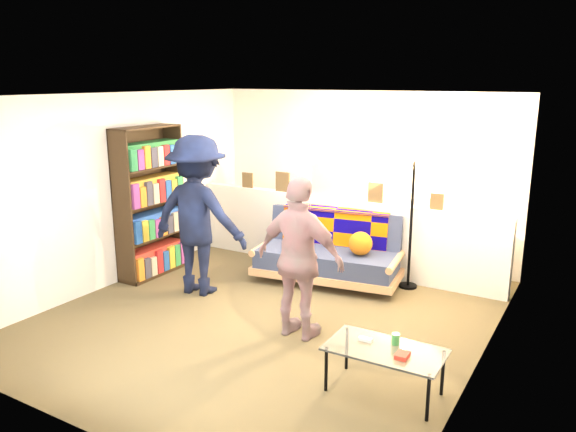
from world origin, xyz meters
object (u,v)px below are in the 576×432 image
(person_left, at_px, (198,216))
(person_right, at_px, (300,259))
(futon_sofa, at_px, (330,253))
(coffee_table, at_px, (386,352))
(bookshelf, at_px, (150,207))
(floor_lamp, at_px, (415,195))

(person_left, height_order, person_right, person_left)
(futon_sofa, height_order, coffee_table, futon_sofa)
(bookshelf, height_order, floor_lamp, bookshelf)
(bookshelf, bearing_deg, person_right, -13.79)
(person_left, xyz_separation_m, person_right, (1.66, -0.46, -0.14))
(person_left, bearing_deg, futon_sofa, -142.38)
(futon_sofa, xyz_separation_m, floor_lamp, (0.98, 0.31, 0.81))
(coffee_table, height_order, person_left, person_left)
(floor_lamp, xyz_separation_m, person_right, (-0.52, -1.92, -0.36))
(coffee_table, bearing_deg, floor_lamp, 103.80)
(futon_sofa, relative_size, floor_lamp, 1.17)
(futon_sofa, distance_m, person_right, 1.74)
(coffee_table, xyz_separation_m, person_right, (-1.14, 0.58, 0.45))
(bookshelf, height_order, coffee_table, bookshelf)
(person_left, bearing_deg, coffee_table, 153.58)
(coffee_table, bearing_deg, person_left, 159.71)
(bookshelf, distance_m, coffee_table, 3.99)
(bookshelf, xyz_separation_m, person_left, (0.96, -0.19, 0.04))
(coffee_table, bearing_deg, bookshelf, 162.01)
(floor_lamp, distance_m, person_left, 2.64)
(person_right, bearing_deg, floor_lamp, -102.61)
(coffee_table, xyz_separation_m, person_left, (-2.80, 1.03, 0.59))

